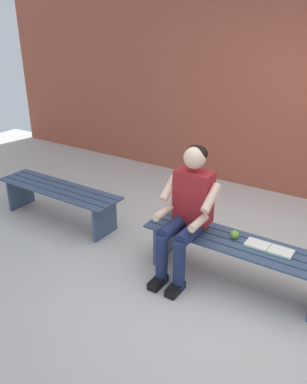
{
  "coord_description": "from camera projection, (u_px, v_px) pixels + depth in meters",
  "views": [
    {
      "loc": [
        -1.02,
        2.92,
        2.25
      ],
      "look_at": [
        0.77,
        0.15,
        0.77
      ],
      "focal_mm": 36.71,
      "sensor_mm": 36.0,
      "label": 1
    }
  ],
  "objects": [
    {
      "name": "bench_far",
      "position": [
        59.0,
        195.0,
        4.62
      ],
      "size": [
        1.63,
        0.43,
        0.42
      ],
      "rotation": [
        0.0,
        0.0,
        -0.01
      ],
      "color": "#384C6B",
      "rests_on": "ground"
    },
    {
      "name": "person_seated",
      "position": [
        187.0,
        209.0,
        3.53
      ],
      "size": [
        0.5,
        0.69,
        1.23
      ],
      "color": "maroon",
      "rests_on": "ground"
    },
    {
      "name": "book_open",
      "position": [
        269.0,
        248.0,
        3.37
      ],
      "size": [
        0.41,
        0.16,
        0.02
      ],
      "rotation": [
        0.0,
        0.0,
        -0.01
      ],
      "color": "white",
      "rests_on": "bench_near"
    },
    {
      "name": "ground_plane",
      "position": [
        70.0,
        299.0,
        3.45
      ],
      "size": [
        10.0,
        7.0,
        0.04
      ],
      "primitive_type": "cube",
      "color": "beige"
    },
    {
      "name": "brick_wall",
      "position": [
        276.0,
        75.0,
        5.07
      ],
      "size": [
        9.5,
        0.24,
        3.12
      ],
      "primitive_type": "cube",
      "color": "#9E4C38",
      "rests_on": "ground"
    },
    {
      "name": "bench_near",
      "position": [
        234.0,
        251.0,
        3.53
      ],
      "size": [
        1.71,
        0.43,
        0.42
      ],
      "rotation": [
        0.0,
        0.0,
        -0.01
      ],
      "color": "#384C6B",
      "rests_on": "ground"
    },
    {
      "name": "apple",
      "position": [
        235.0,
        235.0,
        3.52
      ],
      "size": [
        0.08,
        0.08,
        0.08
      ],
      "primitive_type": "sphere",
      "color": "#72B738",
      "rests_on": "bench_near"
    }
  ]
}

